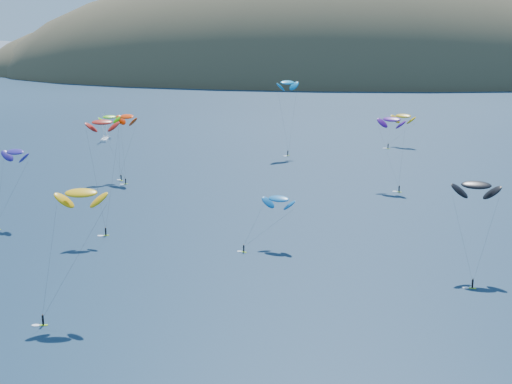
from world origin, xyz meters
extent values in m
ellipsoid|color=#3D3526|center=(20.00, 560.00, -12.60)|extent=(600.00, 300.00, 210.00)
ellipsoid|color=#3D3526|center=(-140.00, 590.00, -7.20)|extent=(340.00, 240.00, 120.00)
ellipsoid|color=slate|center=(-340.00, 720.00, -2.64)|extent=(240.00, 180.00, 44.00)
cube|color=white|center=(-61.87, 197.76, 0.40)|extent=(3.70, 8.82, 1.03)
cylinder|color=white|center=(-61.87, 198.33, 6.39)|extent=(0.16, 0.16, 11.97)
cube|color=#94D217|center=(-33.05, 126.76, 0.04)|extent=(1.38, 1.17, 0.08)
cylinder|color=black|center=(-33.05, 126.76, 0.93)|extent=(0.33, 0.33, 1.51)
sphere|color=#8C6047|center=(-33.05, 126.76, 1.81)|extent=(0.25, 0.25, 0.25)
ellipsoid|color=#FF3200|center=(-31.98, 131.74, 18.97)|extent=(9.62, 8.64, 4.97)
cube|color=#94D217|center=(-13.64, 22.53, 0.04)|extent=(1.48, 0.64, 0.08)
cylinder|color=black|center=(-13.64, 22.53, 0.94)|extent=(0.34, 0.34, 1.53)
sphere|color=#8C6047|center=(-13.64, 22.53, 1.83)|extent=(0.26, 0.26, 0.26)
ellipsoid|color=#F7B30D|center=(-9.58, 31.79, 19.77)|extent=(8.76, 5.11, 4.60)
cube|color=#94D217|center=(-30.27, 122.21, 0.04)|extent=(1.37, 1.03, 0.08)
cylinder|color=black|center=(-30.27, 122.21, 0.89)|extent=(0.32, 0.32, 1.46)
sphere|color=#8C6047|center=(-30.27, 122.21, 1.74)|extent=(0.24, 0.24, 0.24)
ellipsoid|color=#4FCC0A|center=(-37.24, 131.16, 18.83)|extent=(7.19, 5.97, 3.66)
cube|color=#94D217|center=(14.35, 173.47, 0.04)|extent=(1.33, 1.38, 0.08)
cylinder|color=black|center=(14.35, 173.47, 0.98)|extent=(0.35, 0.35, 1.59)
sphere|color=#8C6047|center=(14.35, 173.47, 1.90)|extent=(0.27, 0.27, 0.27)
ellipsoid|color=#0380BF|center=(13.57, 178.66, 25.78)|extent=(9.69, 9.93, 5.29)
cube|color=#94D217|center=(13.34, 62.98, 0.04)|extent=(1.32, 0.80, 0.07)
cylinder|color=black|center=(13.34, 62.98, 0.83)|extent=(0.30, 0.30, 1.36)
sphere|color=#8C6047|center=(13.34, 62.98, 1.62)|extent=(0.23, 0.23, 0.23)
ellipsoid|color=#1063A7|center=(20.09, 69.61, 10.18)|extent=(8.13, 5.84, 4.12)
cube|color=#94D217|center=(49.97, 121.61, 0.04)|extent=(1.53, 1.09, 0.08)
cylinder|color=black|center=(49.97, 121.61, 0.98)|extent=(0.35, 0.35, 1.60)
sphere|color=#8C6047|center=(49.97, 121.61, 1.91)|extent=(0.27, 0.27, 0.27)
ellipsoid|color=#490F81|center=(47.65, 130.29, 19.59)|extent=(9.37, 7.51, 4.75)
cube|color=#94D217|center=(57.57, 47.27, 0.04)|extent=(1.44, 0.57, 0.08)
cylinder|color=black|center=(57.57, 47.27, 0.92)|extent=(0.33, 0.33, 1.50)
sphere|color=#8C6047|center=(57.57, 47.27, 1.79)|extent=(0.25, 0.25, 0.25)
ellipsoid|color=black|center=(59.12, 58.69, 16.80)|extent=(9.17, 5.10, 4.88)
cube|color=#94D217|center=(-19.39, 71.07, 0.04)|extent=(1.52, 0.88, 0.08)
cylinder|color=black|center=(-19.39, 71.07, 0.96)|extent=(0.34, 0.34, 1.56)
sphere|color=#8C6047|center=(-19.39, 71.07, 1.87)|extent=(0.26, 0.26, 0.26)
ellipsoid|color=red|center=(-20.88, 76.78, 25.09)|extent=(7.93, 5.54, 4.03)
ellipsoid|color=navy|center=(-44.63, 81.84, 16.83)|extent=(8.93, 6.53, 4.52)
cube|color=#94D217|center=(51.13, 192.43, 0.04)|extent=(1.57, 1.18, 0.09)
cylinder|color=black|center=(51.13, 192.43, 1.02)|extent=(0.37, 0.37, 1.67)
sphere|color=#8C6047|center=(51.13, 192.43, 1.99)|extent=(0.28, 0.28, 0.28)
ellipsoid|color=#CE9E09|center=(57.07, 201.16, 11.47)|extent=(10.77, 8.90, 5.47)
camera|label=1|loc=(32.77, -78.63, 47.70)|focal=50.00mm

